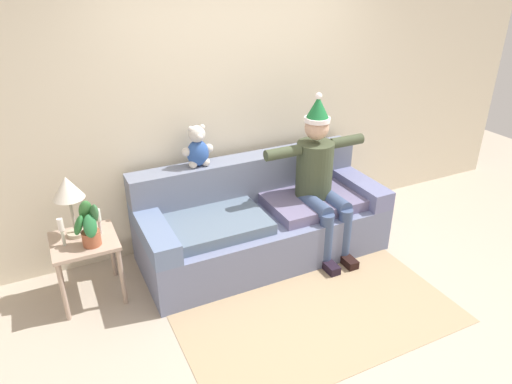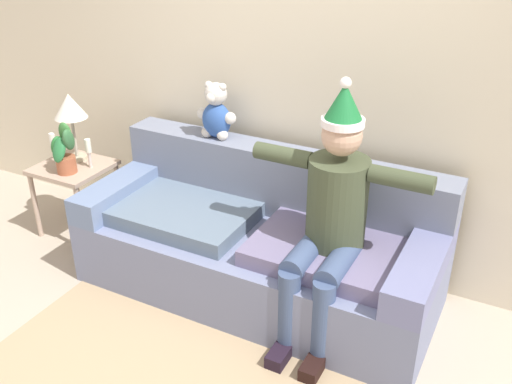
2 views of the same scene
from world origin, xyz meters
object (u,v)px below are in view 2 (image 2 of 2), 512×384
at_px(couch, 261,243).
at_px(potted_plant, 64,150).
at_px(teddy_bear, 216,113).
at_px(side_table, 74,176).
at_px(person_seated, 331,214).
at_px(candle_short, 88,149).
at_px(table_lamp, 70,109).
at_px(candle_tall, 53,144).

height_order(couch, potted_plant, potted_plant).
height_order(teddy_bear, side_table, teddy_bear).
bearing_deg(person_seated, candle_short, 173.78).
bearing_deg(teddy_bear, table_lamp, -170.55).
xyz_separation_m(side_table, potted_plant, (0.05, -0.10, 0.26)).
bearing_deg(side_table, teddy_bear, 14.74).
relative_size(couch, potted_plant, 5.97).
relative_size(couch, candle_short, 10.38).
bearing_deg(candle_tall, person_seated, -3.90).
height_order(side_table, table_lamp, table_lamp).
bearing_deg(teddy_bear, side_table, -165.26).
height_order(side_table, candle_short, candle_short).
height_order(side_table, potted_plant, potted_plant).
relative_size(couch, side_table, 4.11).
bearing_deg(candle_short, side_table, -164.13).
relative_size(teddy_bear, table_lamp, 0.74).
distance_m(person_seated, potted_plant, 2.03).
xyz_separation_m(person_seated, potted_plant, (-2.03, 0.07, -0.04)).
relative_size(couch, candle_tall, 9.68).
distance_m(couch, side_table, 1.57).
distance_m(table_lamp, candle_short, 0.32).
bearing_deg(table_lamp, potted_plant, -65.81).
relative_size(person_seated, potted_plant, 3.98).
xyz_separation_m(couch, table_lamp, (-1.61, 0.10, 0.61)).
bearing_deg(table_lamp, side_table, -67.39).
bearing_deg(couch, potted_plant, -176.07).
xyz_separation_m(teddy_bear, potted_plant, (-1.03, -0.39, -0.32)).
bearing_deg(teddy_bear, potted_plant, -159.33).
bearing_deg(potted_plant, table_lamp, 114.19).
height_order(table_lamp, candle_tall, table_lamp).
relative_size(teddy_bear, candle_short, 1.75).
xyz_separation_m(couch, teddy_bear, (-0.48, 0.28, 0.71)).
height_order(couch, candle_short, couch).
bearing_deg(candle_short, couch, -1.63).
distance_m(couch, candle_tall, 1.74).
relative_size(table_lamp, candle_tall, 2.19).
xyz_separation_m(person_seated, candle_short, (-1.94, 0.21, -0.07)).
bearing_deg(person_seated, side_table, 175.29).
distance_m(person_seated, side_table, 2.11).
distance_m(teddy_bear, candle_tall, 1.31).
bearing_deg(person_seated, teddy_bear, 155.48).
bearing_deg(potted_plant, person_seated, -1.89).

